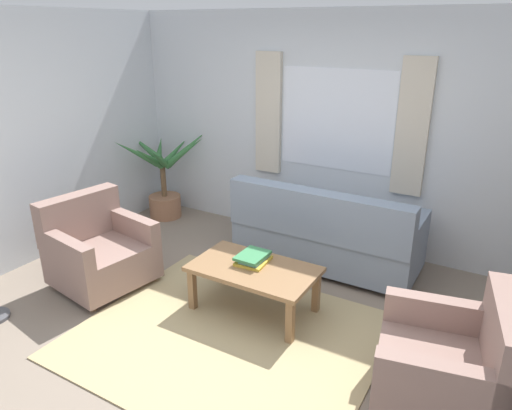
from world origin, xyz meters
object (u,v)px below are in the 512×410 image
object	(u,v)px
coffee_table	(254,273)
book_stack_on_table	(253,258)
armchair_right	(451,369)
armchair_left	(98,250)
potted_plant	(164,180)
couch	(325,235)

from	to	relation	value
coffee_table	book_stack_on_table	bearing A→B (deg)	124.06
armchair_right	book_stack_on_table	xyz separation A→B (m)	(-1.76, 0.47, 0.12)
armchair_left	potted_plant	distance (m)	1.79
book_stack_on_table	potted_plant	xyz separation A→B (m)	(-2.12, 1.26, 0.03)
armchair_right	armchair_left	bearing A→B (deg)	-101.90
armchair_right	book_stack_on_table	size ratio (longest dim) A/B	3.08
armchair_right	potted_plant	distance (m)	4.26
armchair_right	coffee_table	size ratio (longest dim) A/B	0.89
coffee_table	book_stack_on_table	xyz separation A→B (m)	(-0.05, 0.08, 0.10)
armchair_left	book_stack_on_table	size ratio (longest dim) A/B	3.01
potted_plant	coffee_table	bearing A→B (deg)	-31.64
armchair_left	couch	bearing A→B (deg)	-42.07
coffee_table	book_stack_on_table	world-z (taller)	book_stack_on_table
armchair_left	potted_plant	world-z (taller)	potted_plant
couch	potted_plant	size ratio (longest dim) A/B	1.44
coffee_table	armchair_left	bearing A→B (deg)	-167.77
armchair_left	armchair_right	xyz separation A→B (m)	(3.29, -0.05, 0.00)
couch	armchair_right	world-z (taller)	couch
couch	book_stack_on_table	distance (m)	1.06
armchair_left	coffee_table	size ratio (longest dim) A/B	0.87
couch	coffee_table	xyz separation A→B (m)	(-0.21, -1.10, 0.01)
couch	book_stack_on_table	bearing A→B (deg)	75.35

